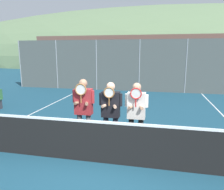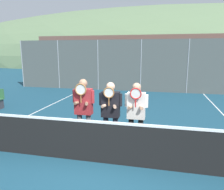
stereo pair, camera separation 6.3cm
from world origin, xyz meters
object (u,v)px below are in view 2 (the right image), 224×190
object	(u,v)px
player_center_left	(111,109)
car_far_left	(78,71)
car_center	(221,75)
player_center_right	(136,111)
player_leftmost	(84,106)
car_left_of_center	(144,73)

from	to	relation	value
player_center_left	car_far_left	bearing A→B (deg)	115.48
player_center_left	car_far_left	xyz separation A→B (m)	(-4.95, 10.39, -0.07)
car_far_left	car_center	xyz separation A→B (m)	(9.98, 0.10, -0.02)
car_center	car_far_left	bearing A→B (deg)	-179.45
player_center_right	car_center	bearing A→B (deg)	67.30
car_far_left	car_center	distance (m)	9.98
player_leftmost	car_center	size ratio (longest dim) A/B	0.38
player_leftmost	car_far_left	bearing A→B (deg)	112.21
car_center	player_leftmost	bearing A→B (deg)	-118.67
player_leftmost	player_center_left	xyz separation A→B (m)	(0.71, -0.00, -0.03)
player_leftmost	player_center_right	size ratio (longest dim) A/B	1.03
player_center_left	player_leftmost	bearing A→B (deg)	179.93
car_far_left	car_left_of_center	size ratio (longest dim) A/B	0.99
player_center_left	car_center	distance (m)	11.63
car_far_left	car_left_of_center	distance (m)	4.93
player_leftmost	player_center_left	world-z (taller)	player_leftmost
car_far_left	car_left_of_center	world-z (taller)	car_far_left
player_leftmost	car_center	world-z (taller)	car_center
player_center_left	car_center	xyz separation A→B (m)	(5.03, 10.49, -0.08)
car_left_of_center	car_center	world-z (taller)	car_center
player_center_right	car_left_of_center	bearing A→B (deg)	93.61
player_leftmost	car_left_of_center	xyz separation A→B (m)	(0.69, 10.49, -0.14)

